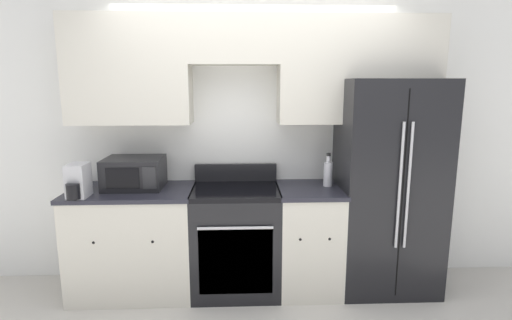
{
  "coord_description": "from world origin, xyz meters",
  "views": [
    {
      "loc": [
        -0.13,
        -3.03,
        1.82
      ],
      "look_at": [
        0.0,
        0.31,
        1.18
      ],
      "focal_mm": 28.0,
      "sensor_mm": 36.0,
      "label": 1
    }
  ],
  "objects_px": {
    "oven_range": "(236,239)",
    "microwave": "(134,173)",
    "refrigerator": "(386,186)",
    "bottle": "(328,173)"
  },
  "relations": [
    {
      "from": "oven_range",
      "to": "microwave",
      "type": "bearing_deg",
      "value": 175.62
    },
    {
      "from": "refrigerator",
      "to": "bottle",
      "type": "height_order",
      "value": "refrigerator"
    },
    {
      "from": "oven_range",
      "to": "bottle",
      "type": "height_order",
      "value": "bottle"
    },
    {
      "from": "oven_range",
      "to": "microwave",
      "type": "relative_size",
      "value": 2.22
    },
    {
      "from": "oven_range",
      "to": "microwave",
      "type": "distance_m",
      "value": 1.06
    },
    {
      "from": "bottle",
      "to": "oven_range",
      "type": "bearing_deg",
      "value": -175.94
    },
    {
      "from": "oven_range",
      "to": "bottle",
      "type": "bearing_deg",
      "value": 4.06
    },
    {
      "from": "microwave",
      "to": "bottle",
      "type": "xyz_separation_m",
      "value": [
        1.69,
        -0.01,
        -0.02
      ]
    },
    {
      "from": "oven_range",
      "to": "bottle",
      "type": "xyz_separation_m",
      "value": [
        0.81,
        0.06,
        0.58
      ]
    },
    {
      "from": "oven_range",
      "to": "microwave",
      "type": "xyz_separation_m",
      "value": [
        -0.87,
        0.07,
        0.59
      ]
    }
  ]
}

